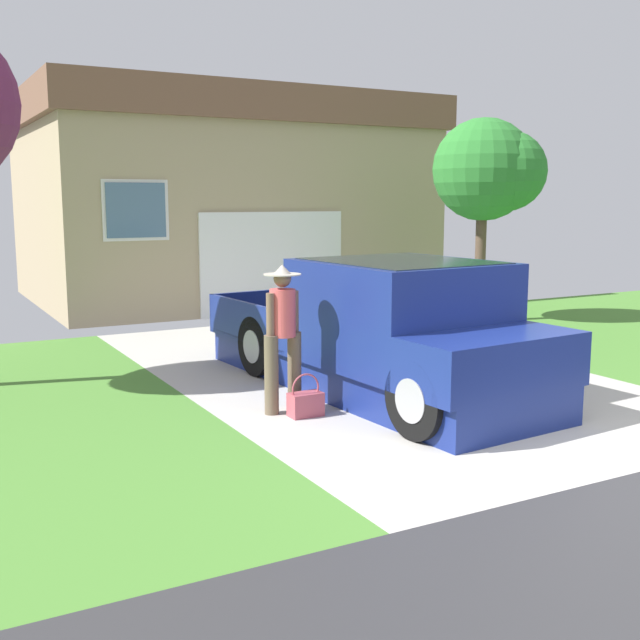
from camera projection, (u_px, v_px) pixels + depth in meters
name	position (u px, v px, depth m)	size (l,w,h in m)	color
pickup_truck	(391.00, 334.00, 9.17)	(2.35, 5.26, 1.63)	navy
person_with_hat	(283.00, 332.00, 8.40)	(0.47, 0.41, 1.63)	brown
handbag	(306.00, 403.00, 8.33)	(0.36, 0.21, 0.47)	#B24C56
house_with_garage	(219.00, 199.00, 18.29)	(8.74, 6.74, 4.60)	tan
neighbor_tree	(491.00, 171.00, 14.34)	(2.00, 1.99, 3.82)	brown
wheeled_trash_bin	(424.00, 293.00, 14.57)	(0.60, 0.72, 1.02)	navy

